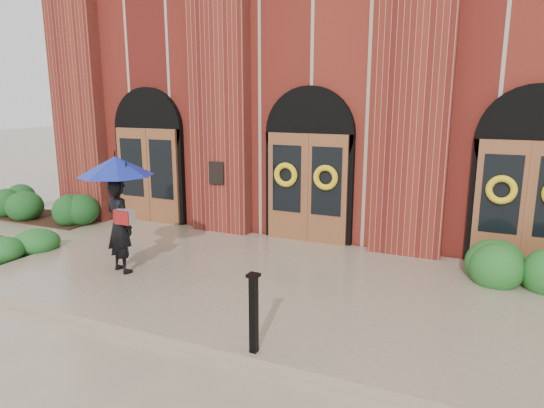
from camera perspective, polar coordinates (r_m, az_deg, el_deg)
The scene contains 7 objects.
ground at distance 9.12m, azimuth -1.97°, elevation -9.73°, with size 90.00×90.00×0.00m, color gray.
landing at distance 9.21m, azimuth -1.56°, elevation -8.98°, with size 10.00×5.30×0.15m, color gray.
church_building at distance 16.78m, azimuth 11.58°, elevation 12.40°, with size 16.20×12.53×7.00m.
man_with_umbrella at distance 9.50m, azimuth -17.73°, elevation 1.36°, with size 1.76×1.76×2.23m.
metal_post at distance 6.43m, azimuth -2.17°, elevation -12.53°, with size 0.16×0.16×1.09m.
hedge_wall_left at distance 15.52m, azimuth -25.34°, elevation -0.07°, with size 3.11×1.25×0.80m, color #164419.
hedge_front_left at distance 11.91m, azimuth -28.70°, elevation -4.55°, with size 1.54×1.32×0.55m, color #1E5720.
Camera 1 is at (3.74, -7.57, 3.44)m, focal length 32.00 mm.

